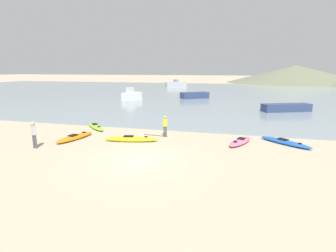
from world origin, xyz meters
name	(u,v)px	position (x,y,z in m)	size (l,w,h in m)	color
ground_plane	(138,161)	(0.00, 0.00, 0.00)	(400.00, 400.00, 0.00)	tan
bay_water	(213,93)	(0.00, 42.11, 0.03)	(160.00, 70.00, 0.06)	gray
far_hill_left	(295,74)	(24.18, 90.77, 3.06)	(47.25, 47.25, 6.11)	#6B7056
kayak_on_sand_0	(240,142)	(5.19, 4.73, 0.16)	(1.78, 2.77, 0.37)	#E5668C
kayak_on_sand_1	(285,142)	(7.99, 5.40, 0.14)	(3.10, 2.75, 0.33)	blue
kayak_on_sand_2	(95,126)	(-6.21, 6.41, 0.16)	(2.84, 2.71, 0.36)	#8CCC2D
kayak_on_sand_3	(75,137)	(-5.80, 2.99, 0.16)	(1.37, 3.29, 0.36)	orange
kayak_on_sand_4	(131,139)	(-1.82, 3.45, 0.18)	(3.63, 1.32, 0.40)	yellow
person_near_foreground	(34,133)	(-6.92, 0.55, 0.95)	(0.34, 0.27, 1.66)	#4C4C4C
person_near_waterline	(165,125)	(0.02, 5.24, 0.87)	(0.31, 0.23, 1.52)	#4C4C4C
moored_boat_0	(177,84)	(-12.16, 61.92, 0.70)	(3.84, 3.44, 1.82)	navy
moored_boat_1	(286,108)	(10.24, 19.52, 0.49)	(5.61, 3.58, 0.87)	navy
moored_boat_2	(195,95)	(-1.97, 30.47, 0.55)	(4.73, 4.12, 0.98)	navy
moored_boat_3	(176,85)	(-11.24, 56.29, 0.71)	(5.56, 5.01, 1.30)	#B2B2B7
moored_boat_4	(132,95)	(-11.07, 25.71, 0.74)	(2.49, 3.46, 1.93)	white
loose_paddle	(156,135)	(-0.74, 5.41, 0.01)	(2.78, 0.47, 0.03)	black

